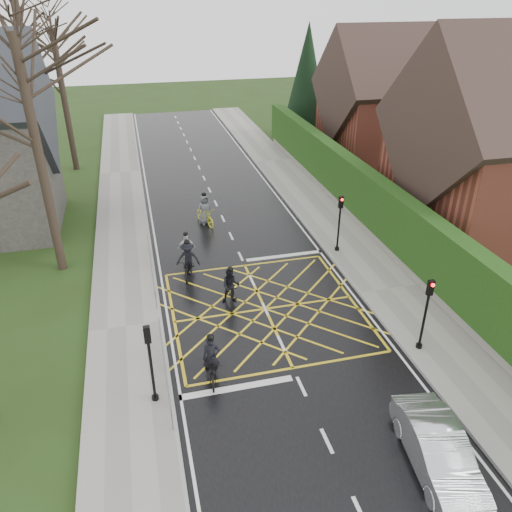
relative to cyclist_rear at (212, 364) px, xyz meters
name	(u,v)px	position (x,y,z in m)	size (l,w,h in m)	color
ground	(265,309)	(2.99, 3.75, -0.62)	(120.00, 120.00, 0.00)	#202F0F
road	(265,309)	(2.99, 3.75, -0.61)	(9.00, 80.00, 0.01)	black
sidewalk_right	(389,290)	(8.99, 3.75, -0.54)	(3.00, 80.00, 0.15)	gray
sidewalk_left	(126,328)	(-3.01, 3.75, -0.54)	(3.00, 80.00, 0.15)	gray
stone_wall	(368,227)	(10.74, 9.75, -0.27)	(0.50, 38.00, 0.70)	slate
hedge	(372,199)	(10.74, 9.75, 1.48)	(0.90, 38.00, 2.80)	black
house_far	(390,106)	(17.75, 21.75, 3.74)	(9.80, 8.80, 10.30)	brown
conifer	(307,83)	(13.74, 29.75, 4.38)	(4.60, 4.60, 10.00)	black
tree_near	(29,109)	(-6.01, 9.75, 7.29)	(9.24, 9.24, 11.44)	black
tree_mid	(28,66)	(-7.01, 17.75, 8.01)	(10.08, 10.08, 12.48)	black
tree_far	(59,72)	(-6.31, 25.75, 6.57)	(8.40, 8.40, 10.40)	black
railing_south	(165,364)	(-1.66, 0.25, 0.16)	(0.05, 5.04, 1.03)	slate
railing_north	(151,263)	(-1.66, 7.75, 0.17)	(0.05, 6.04, 1.03)	slate
traffic_light_ne	(339,224)	(8.09, 7.95, 1.04)	(0.24, 0.31, 3.21)	black
traffic_light_se	(425,316)	(8.09, -0.45, 1.04)	(0.24, 0.31, 3.21)	black
traffic_light_sw	(151,365)	(-2.11, -0.74, 1.04)	(0.24, 0.31, 3.21)	black
cyclist_rear	(212,364)	(0.00, 0.00, 0.00)	(0.89, 2.02, 1.91)	black
cyclist_back	(231,289)	(1.65, 4.64, 0.07)	(0.92, 1.89, 1.83)	black
cyclist_mid	(188,263)	(0.11, 7.48, 0.10)	(1.29, 2.13, 1.96)	black
cyclist_front	(187,251)	(0.20, 8.87, 0.01)	(0.92, 1.70, 1.70)	black
cyclist_lead	(205,213)	(1.84, 13.30, 0.07)	(1.33, 2.15, 1.97)	yellow
car	(438,451)	(5.74, -5.43, 0.07)	(1.46, 4.18, 1.38)	silver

